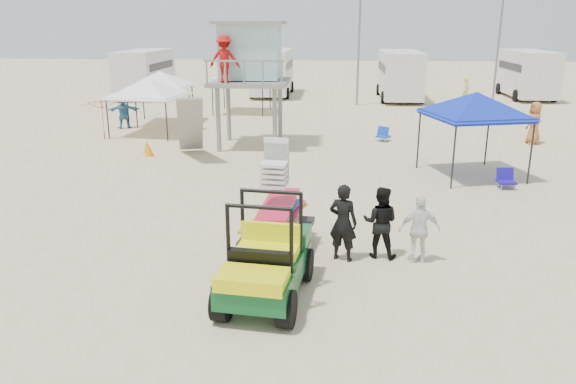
# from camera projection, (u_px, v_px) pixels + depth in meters

# --- Properties ---
(ground) EXTENTS (140.00, 140.00, 0.00)m
(ground) POSITION_uv_depth(u_px,v_px,m) (250.00, 299.00, 10.98)
(ground) COLOR beige
(ground) RESTS_ON ground
(utility_cart) EXTENTS (1.63, 2.82, 2.04)m
(utility_cart) POSITION_uv_depth(u_px,v_px,m) (264.00, 254.00, 10.73)
(utility_cart) COLOR #0B4B20
(utility_cart) RESTS_ON ground
(surf_trailer) EXTENTS (1.65, 2.71, 2.40)m
(surf_trailer) POSITION_uv_depth(u_px,v_px,m) (277.00, 213.00, 12.95)
(surf_trailer) COLOR black
(surf_trailer) RESTS_ON ground
(man_left) EXTENTS (0.76, 0.62, 1.79)m
(man_left) POSITION_uv_depth(u_px,v_px,m) (343.00, 223.00, 12.57)
(man_left) COLOR black
(man_left) RESTS_ON ground
(man_mid) EXTENTS (0.93, 0.79, 1.67)m
(man_mid) POSITION_uv_depth(u_px,v_px,m) (380.00, 222.00, 12.75)
(man_mid) COLOR black
(man_mid) RESTS_ON ground
(man_right) EXTENTS (0.94, 0.45, 1.57)m
(man_right) POSITION_uv_depth(u_px,v_px,m) (420.00, 229.00, 12.46)
(man_right) COLOR white
(man_right) RESTS_ON ground
(lifeguard_tower) EXTENTS (3.20, 3.20, 5.11)m
(lifeguard_tower) POSITION_uv_depth(u_px,v_px,m) (248.00, 56.00, 23.49)
(lifeguard_tower) COLOR gray
(lifeguard_tower) RESTS_ON ground
(canopy_blue) EXTENTS (3.58, 3.58, 3.33)m
(canopy_blue) POSITION_uv_depth(u_px,v_px,m) (477.00, 96.00, 18.97)
(canopy_blue) COLOR black
(canopy_blue) RESTS_ON ground
(canopy_white_a) EXTENTS (3.39, 3.39, 3.03)m
(canopy_white_a) POSITION_uv_depth(u_px,v_px,m) (148.00, 82.00, 26.35)
(canopy_white_a) COLOR black
(canopy_white_a) RESTS_ON ground
(canopy_white_b) EXTENTS (3.03, 3.03, 3.15)m
(canopy_white_b) POSITION_uv_depth(u_px,v_px,m) (160.00, 74.00, 29.05)
(canopy_white_b) COLOR black
(canopy_white_b) RESTS_ON ground
(canopy_white_c) EXTENTS (3.16, 3.16, 3.20)m
(canopy_white_c) POSITION_uv_depth(u_px,v_px,m) (242.00, 67.00, 32.67)
(canopy_white_c) COLOR black
(canopy_white_c) RESTS_ON ground
(umbrella_a) EXTENTS (2.17, 2.20, 1.86)m
(umbrella_a) POSITION_uv_depth(u_px,v_px,m) (102.00, 119.00, 25.56)
(umbrella_a) COLOR red
(umbrella_a) RESTS_ON ground
(umbrella_b) EXTENTS (2.33, 2.36, 1.74)m
(umbrella_b) POSITION_uv_depth(u_px,v_px,m) (180.00, 98.00, 33.02)
(umbrella_b) COLOR orange
(umbrella_b) RESTS_ON ground
(cone_near) EXTENTS (0.34, 0.34, 0.50)m
(cone_near) POSITION_uv_depth(u_px,v_px,m) (147.00, 147.00, 23.13)
(cone_near) COLOR orange
(cone_near) RESTS_ON ground
(cone_far) EXTENTS (0.34, 0.34, 0.50)m
(cone_far) POSITION_uv_depth(u_px,v_px,m) (149.00, 150.00, 22.58)
(cone_far) COLOR orange
(cone_far) RESTS_ON ground
(beach_chair_a) EXTENTS (0.72, 0.81, 0.64)m
(beach_chair_a) POSITION_uv_depth(u_px,v_px,m) (193.00, 139.00, 24.38)
(beach_chair_a) COLOR #1D0E9D
(beach_chair_a) RESTS_ON ground
(beach_chair_b) EXTENTS (0.58, 0.62, 0.64)m
(beach_chair_b) POSITION_uv_depth(u_px,v_px,m) (506.00, 178.00, 18.26)
(beach_chair_b) COLOR #190D94
(beach_chair_b) RESTS_ON ground
(beach_chair_c) EXTENTS (0.73, 0.82, 0.64)m
(beach_chair_c) POSITION_uv_depth(u_px,v_px,m) (383.00, 134.00, 25.45)
(beach_chair_c) COLOR #0F3BAD
(beach_chair_c) RESTS_ON ground
(rv_far_left) EXTENTS (2.64, 6.80, 3.25)m
(rv_far_left) POSITION_uv_depth(u_px,v_px,m) (145.00, 71.00, 40.00)
(rv_far_left) COLOR silver
(rv_far_left) RESTS_ON ground
(rv_mid_left) EXTENTS (2.65, 6.50, 3.25)m
(rv_mid_left) POSITION_uv_depth(u_px,v_px,m) (272.00, 70.00, 40.71)
(rv_mid_left) COLOR silver
(rv_mid_left) RESTS_ON ground
(rv_mid_right) EXTENTS (2.64, 7.00, 3.25)m
(rv_mid_right) POSITION_uv_depth(u_px,v_px,m) (400.00, 73.00, 38.57)
(rv_mid_right) COLOR silver
(rv_mid_right) RESTS_ON ground
(rv_far_right) EXTENTS (2.64, 6.60, 3.25)m
(rv_far_right) POSITION_uv_depth(u_px,v_px,m) (527.00, 72.00, 39.29)
(rv_far_right) COLOR silver
(rv_far_right) RESTS_ON ground
(light_pole_left) EXTENTS (0.14, 0.14, 8.00)m
(light_pole_left) POSITION_uv_depth(u_px,v_px,m) (359.00, 41.00, 35.31)
(light_pole_left) COLOR slate
(light_pole_left) RESTS_ON ground
(light_pole_right) EXTENTS (0.14, 0.14, 8.00)m
(light_pole_right) POSITION_uv_depth(u_px,v_px,m) (499.00, 41.00, 36.03)
(light_pole_right) COLOR slate
(light_pole_right) RESTS_ON ground
(distant_beachgoers) EXTENTS (20.59, 13.90, 1.86)m
(distant_beachgoers) POSITION_uv_depth(u_px,v_px,m) (316.00, 111.00, 28.27)
(distant_beachgoers) COLOR teal
(distant_beachgoers) RESTS_ON ground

